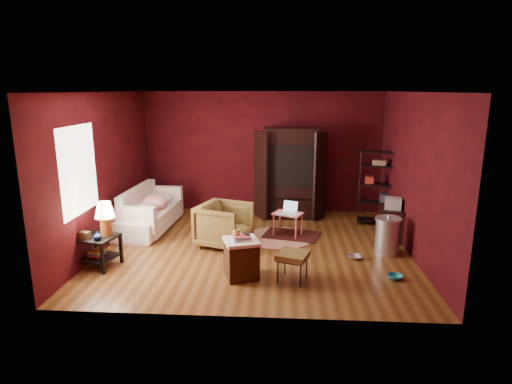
% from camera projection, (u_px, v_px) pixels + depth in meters
% --- Properties ---
extents(room, '(5.54, 5.04, 2.84)m').
position_uv_depth(room, '(253.00, 173.00, 7.57)').
color(room, brown).
rests_on(room, ground).
extents(sofa, '(0.75, 2.11, 0.81)m').
position_uv_depth(sofa, '(149.00, 210.00, 8.85)').
color(sofa, white).
rests_on(sofa, ground).
extents(armchair, '(1.04, 1.08, 0.89)m').
position_uv_depth(armchair, '(224.00, 223.00, 7.88)').
color(armchair, black).
rests_on(armchair, ground).
extents(pet_bowl_steel, '(0.25, 0.07, 0.24)m').
position_uv_depth(pet_bowl_steel, '(355.00, 252.00, 7.33)').
color(pet_bowl_steel, silver).
rests_on(pet_bowl_steel, ground).
extents(pet_bowl_turquoise, '(0.23, 0.09, 0.23)m').
position_uv_depth(pet_bowl_turquoise, '(395.00, 272.00, 6.55)').
color(pet_bowl_turquoise, teal).
rests_on(pet_bowl_turquoise, ground).
extents(vase, '(0.17, 0.18, 0.14)m').
position_uv_depth(vase, '(97.00, 236.00, 6.74)').
color(vase, '#0B163B').
rests_on(vase, side_table).
extents(mug, '(0.14, 0.12, 0.11)m').
position_uv_depth(mug, '(237.00, 232.00, 6.49)').
color(mug, '#E2C66E').
rests_on(mug, hamper).
extents(side_table, '(0.66, 0.66, 1.08)m').
position_uv_depth(side_table, '(102.00, 228.00, 6.92)').
color(side_table, black).
rests_on(side_table, ground).
extents(sofa_cushions, '(0.87, 1.95, 0.80)m').
position_uv_depth(sofa_cushions, '(150.00, 211.00, 8.85)').
color(sofa_cushions, white).
rests_on(sofa_cushions, sofa).
extents(hamper, '(0.63, 0.63, 0.70)m').
position_uv_depth(hamper, '(241.00, 258.00, 6.58)').
color(hamper, '#472610').
rests_on(hamper, ground).
extents(footstool, '(0.55, 0.55, 0.45)m').
position_uv_depth(footstool, '(293.00, 256.00, 6.44)').
color(footstool, black).
rests_on(footstool, ground).
extents(rug_round, '(1.33, 1.33, 0.01)m').
position_uv_depth(rug_round, '(279.00, 237.00, 8.40)').
color(rug_round, beige).
rests_on(rug_round, ground).
extents(rug_oriental, '(1.21, 0.95, 0.01)m').
position_uv_depth(rug_oriental, '(291.00, 235.00, 8.53)').
color(rug_oriental, '#541916').
rests_on(rug_oriental, ground).
extents(laptop_desk, '(0.66, 0.58, 0.68)m').
position_uv_depth(laptop_desk, '(288.00, 215.00, 8.44)').
color(laptop_desk, '#FF7480').
rests_on(laptop_desk, ground).
extents(tv_armoire, '(1.59, 0.84, 2.02)m').
position_uv_depth(tv_armoire, '(290.00, 172.00, 9.55)').
color(tv_armoire, black).
rests_on(tv_armoire, ground).
extents(wire_shelving, '(0.82, 0.47, 1.59)m').
position_uv_depth(wire_shelving, '(378.00, 185.00, 9.06)').
color(wire_shelving, black).
rests_on(wire_shelving, ground).
extents(small_stand, '(0.53, 0.53, 0.86)m').
position_uv_depth(small_stand, '(393.00, 209.00, 8.07)').
color(small_stand, black).
rests_on(small_stand, ground).
extents(trash_can, '(0.52, 0.52, 0.72)m').
position_uv_depth(trash_can, '(387.00, 236.00, 7.50)').
color(trash_can, white).
rests_on(trash_can, ground).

